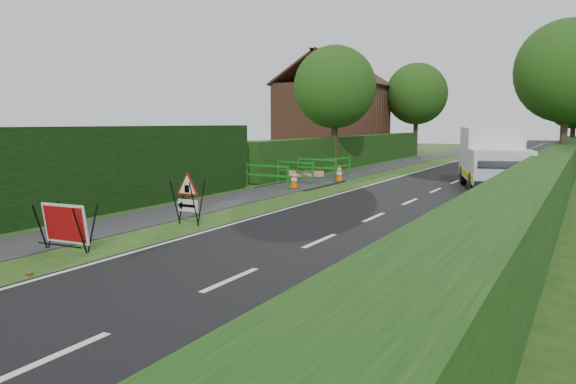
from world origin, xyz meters
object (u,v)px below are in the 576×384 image
at_px(red_rect_sign, 65,225).
at_px(hatchback_car, 493,158).
at_px(works_van, 493,157).
at_px(triangle_sign, 186,194).

distance_m(red_rect_sign, hatchback_car, 27.06).
distance_m(red_rect_sign, works_van, 16.49).
xyz_separation_m(works_van, hatchback_car, (-1.64, 11.36, -0.70)).
relative_size(red_rect_sign, triangle_sign, 1.02).
bearing_deg(red_rect_sign, triangle_sign, 81.21).
height_order(triangle_sign, hatchback_car, triangle_sign).
xyz_separation_m(red_rect_sign, hatchback_car, (4.33, 26.71, 0.02)).
xyz_separation_m(red_rect_sign, works_van, (5.96, 15.35, 0.72)).
bearing_deg(triangle_sign, red_rect_sign, -93.47).
bearing_deg(triangle_sign, works_van, 66.83).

